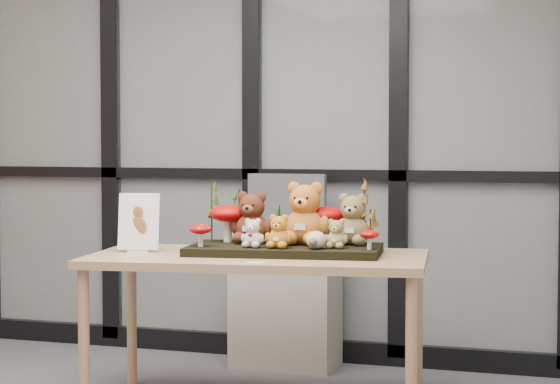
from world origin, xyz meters
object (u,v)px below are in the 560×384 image
(bear_brown_medium, at_px, (252,215))
(mushroom_front_left, at_px, (201,234))
(cabinet, at_px, (286,299))
(monitor, at_px, (287,202))
(diorama_tray, at_px, (285,250))
(display_table, at_px, (258,269))
(bear_small_yellow, at_px, (279,230))
(bear_white_bow, at_px, (253,231))
(plush_cream_hedgehog, at_px, (316,239))
(mushroom_back_left, at_px, (228,222))
(bear_pooh_yellow, at_px, (305,210))
(sign_holder, at_px, (139,225))
(bear_beige_small, at_px, (336,232))
(mushroom_back_right, at_px, (326,223))
(mushroom_front_right, at_px, (369,239))
(bear_tan_back, at_px, (353,216))

(bear_brown_medium, height_order, mushroom_front_left, bear_brown_medium)
(cabinet, height_order, monitor, monitor)
(diorama_tray, xyz_separation_m, mushroom_front_left, (-0.35, -0.16, 0.08))
(mushroom_front_left, distance_m, monitor, 1.00)
(display_table, height_order, diorama_tray, diorama_tray)
(bear_small_yellow, bearing_deg, bear_white_bow, 175.81)
(plush_cream_hedgehog, bearing_deg, bear_white_bow, 176.66)
(display_table, bearing_deg, cabinet, 91.44)
(diorama_tray, height_order, mushroom_back_left, mushroom_back_left)
(diorama_tray, bearing_deg, bear_small_yellow, -93.50)
(mushroom_back_left, bearing_deg, bear_pooh_yellow, 2.39)
(mushroom_back_left, height_order, cabinet, mushroom_back_left)
(sign_holder, xyz_separation_m, monitor, (0.42, 0.97, 0.06))
(bear_white_bow, bearing_deg, mushroom_front_left, -178.75)
(diorama_tray, xyz_separation_m, bear_beige_small, (0.26, -0.04, 0.09))
(plush_cream_hedgehog, bearing_deg, mushroom_back_right, 87.71)
(monitor, bearing_deg, bear_white_bow, -81.34)
(bear_brown_medium, height_order, bear_beige_small, bear_brown_medium)
(bear_small_yellow, distance_m, cabinet, 1.07)
(bear_brown_medium, xyz_separation_m, sign_holder, (-0.50, -0.20, -0.05))
(plush_cream_hedgehog, relative_size, mushroom_back_right, 0.46)
(diorama_tray, xyz_separation_m, bear_pooh_yellow, (0.07, 0.08, 0.18))
(cabinet, relative_size, monitor, 1.70)
(cabinet, bearing_deg, mushroom_front_left, -95.57)
(sign_holder, bearing_deg, mushroom_front_right, -8.40)
(plush_cream_hedgehog, bearing_deg, bear_small_yellow, 177.27)
(diorama_tray, bearing_deg, monitor, 98.91)
(diorama_tray, xyz_separation_m, bear_tan_back, (0.29, 0.14, 0.15))
(display_table, xyz_separation_m, monitor, (-0.15, 0.91, 0.25))
(bear_tan_back, height_order, bear_beige_small, bear_tan_back)
(plush_cream_hedgehog, distance_m, mushroom_back_right, 0.26)
(bear_white_bow, relative_size, mushroom_back_left, 0.74)
(sign_holder, relative_size, monitor, 0.63)
(bear_brown_medium, height_order, sign_holder, bear_brown_medium)
(bear_brown_medium, distance_m, bear_white_bow, 0.20)
(cabinet, bearing_deg, mushroom_front_right, -52.15)
(bear_small_yellow, bearing_deg, diorama_tray, 86.50)
(bear_beige_small, bearing_deg, sign_holder, 177.91)
(mushroom_front_left, bearing_deg, mushroom_front_right, 8.55)
(diorama_tray, height_order, mushroom_back_right, mushroom_back_right)
(bear_beige_small, relative_size, plush_cream_hedgehog, 1.63)
(bear_pooh_yellow, distance_m, sign_holder, 0.79)
(bear_brown_medium, relative_size, bear_tan_back, 1.02)
(bear_pooh_yellow, height_order, mushroom_back_left, bear_pooh_yellow)
(diorama_tray, distance_m, cabinet, 0.93)
(bear_brown_medium, bearing_deg, diorama_tray, -26.01)
(mushroom_back_right, distance_m, mushroom_front_right, 0.33)
(bear_small_yellow, bearing_deg, mushroom_back_right, 53.75)
(bear_brown_medium, bearing_deg, display_table, -68.30)
(display_table, distance_m, mushroom_front_left, 0.31)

